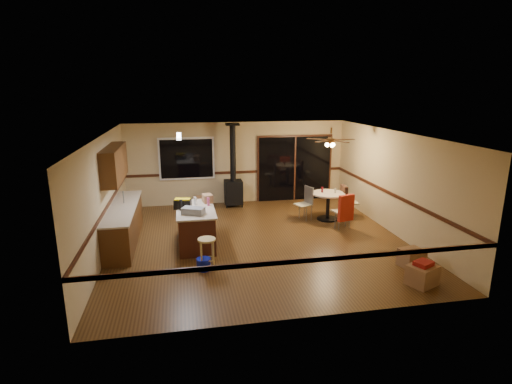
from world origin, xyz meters
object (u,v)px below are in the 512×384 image
object	(u,v)px
blue_bucket	(204,264)
chair_right	(345,198)
bar_stool	(207,254)
wood_stove	(233,184)
chair_near	(345,208)
toolbox_black	(183,204)
box_corner_b	(411,258)
kitchen_island	(196,227)
toolbox_grey	(193,211)
box_under_window	(203,204)
dining_table	(328,201)
box_corner_a	(422,275)
chair_left	(306,199)

from	to	relation	value
blue_bucket	chair_right	distance (m)	4.99
chair_right	bar_stool	bearing A→B (deg)	-146.97
wood_stove	chair_near	distance (m)	3.75
toolbox_black	bar_stool	xyz separation A→B (m)	(0.44, -1.43, -0.67)
box_corner_b	kitchen_island	bearing A→B (deg)	154.87
toolbox_grey	chair_right	size ratio (longest dim) A/B	0.69
wood_stove	chair_right	xyz separation A→B (m)	(2.96, -1.76, -0.13)
wood_stove	box_corner_b	bearing A→B (deg)	-58.99
chair_near	bar_stool	bearing A→B (deg)	-155.22
bar_stool	chair_right	size ratio (longest dim) A/B	0.95
chair_near	box_under_window	xyz separation A→B (m)	(-3.58, 2.39, -0.38)
toolbox_black	kitchen_island	bearing A→B (deg)	-9.73
toolbox_grey	blue_bucket	xyz separation A→B (m)	(0.14, -0.98, -0.85)
blue_bucket	box_corner_b	size ratio (longest dim) A/B	0.64
dining_table	chair_right	world-z (taller)	chair_right
chair_near	box_corner_a	xyz separation A→B (m)	(0.22, -3.16, -0.40)
chair_left	dining_table	bearing A→B (deg)	-12.48
blue_bucket	box_corner_b	world-z (taller)	box_corner_b
blue_bucket	box_corner_a	world-z (taller)	box_corner_a
dining_table	chair_near	bearing A→B (deg)	-80.70
toolbox_black	chair_right	distance (m)	4.73
box_corner_a	kitchen_island	bearing A→B (deg)	145.53
dining_table	box_corner_a	bearing A→B (deg)	-84.81
kitchen_island	bar_stool	distance (m)	1.40
toolbox_grey	box_corner_a	bearing A→B (deg)	-29.93
toolbox_grey	box_corner_a	world-z (taller)	toolbox_grey
box_corner_b	chair_left	bearing A→B (deg)	109.75
toolbox_black	dining_table	xyz separation A→B (m)	(4.03, 1.17, -0.47)
chair_right	box_corner_a	world-z (taller)	chair_right
dining_table	box_corner_b	size ratio (longest dim) A/B	2.03
dining_table	chair_right	size ratio (longest dim) A/B	1.33
blue_bucket	chair_right	world-z (taller)	chair_right
box_under_window	chair_near	bearing A→B (deg)	-33.74
chair_right	box_under_window	size ratio (longest dim) A/B	1.28
blue_bucket	chair_right	xyz separation A→B (m)	(4.18, 2.69, 0.47)
bar_stool	box_corner_b	size ratio (longest dim) A/B	1.44
box_under_window	box_corner_b	world-z (taller)	box_under_window
toolbox_black	box_under_window	xyz separation A→B (m)	(0.59, 2.68, -0.79)
toolbox_grey	chair_left	bearing A→B (deg)	28.91
blue_bucket	box_under_window	distance (m)	4.14
chair_left	box_corner_a	world-z (taller)	chair_left
box_corner_a	dining_table	bearing A→B (deg)	95.19
toolbox_black	chair_right	xyz separation A→B (m)	(4.55, 1.24, -0.41)
blue_bucket	box_corner_a	bearing A→B (deg)	-19.42
kitchen_island	box_corner_a	world-z (taller)	kitchen_island
kitchen_island	chair_left	world-z (taller)	chair_left
blue_bucket	dining_table	size ratio (longest dim) A/B	0.31
toolbox_grey	box_under_window	distance (m)	3.26
toolbox_grey	dining_table	distance (m)	4.17
chair_right	box_corner_b	xyz separation A→B (m)	(0.10, -3.33, -0.41)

